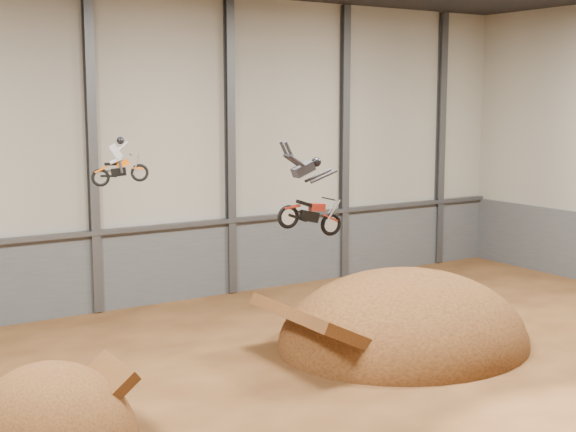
% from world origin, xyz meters
% --- Properties ---
extents(floor, '(40.00, 40.00, 0.00)m').
position_xyz_m(floor, '(0.00, 0.00, 0.00)').
color(floor, '#472813').
rests_on(floor, ground).
extents(back_wall, '(40.00, 0.10, 14.00)m').
position_xyz_m(back_wall, '(0.00, 15.00, 7.00)').
color(back_wall, '#A39F91').
rests_on(back_wall, ground).
extents(lower_band_back, '(39.80, 0.18, 3.50)m').
position_xyz_m(lower_band_back, '(0.00, 14.90, 1.75)').
color(lower_band_back, '#505257').
rests_on(lower_band_back, ground).
extents(steel_rail, '(39.80, 0.35, 0.20)m').
position_xyz_m(steel_rail, '(0.00, 14.75, 3.55)').
color(steel_rail, '#47494F').
rests_on(steel_rail, lower_band_back).
extents(steel_column_2, '(0.40, 0.36, 13.90)m').
position_xyz_m(steel_column_2, '(-3.33, 14.80, 7.00)').
color(steel_column_2, '#47494F').
rests_on(steel_column_2, ground).
extents(steel_column_3, '(0.40, 0.36, 13.90)m').
position_xyz_m(steel_column_3, '(3.33, 14.80, 7.00)').
color(steel_column_3, '#47494F').
rests_on(steel_column_3, ground).
extents(steel_column_4, '(0.40, 0.36, 13.90)m').
position_xyz_m(steel_column_4, '(10.00, 14.80, 7.00)').
color(steel_column_4, '#47494F').
rests_on(steel_column_4, ground).
extents(steel_column_5, '(0.40, 0.36, 13.90)m').
position_xyz_m(steel_column_5, '(16.67, 14.80, 7.00)').
color(steel_column_5, '#47494F').
rests_on(steel_column_5, ground).
extents(landing_ramp, '(9.96, 8.81, 5.75)m').
position_xyz_m(landing_ramp, '(4.95, 4.03, 0.00)').
color(landing_ramp, '#402210').
rests_on(landing_ramp, ground).
extents(fmx_rider_a, '(2.15, 1.25, 1.87)m').
position_xyz_m(fmx_rider_a, '(-5.03, 6.91, 7.32)').
color(fmx_rider_a, '#E25E08').
extents(fmx_rider_b, '(3.61, 1.11, 3.23)m').
position_xyz_m(fmx_rider_b, '(-0.80, 2.05, 6.46)').
color(fmx_rider_b, '#B22A1A').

